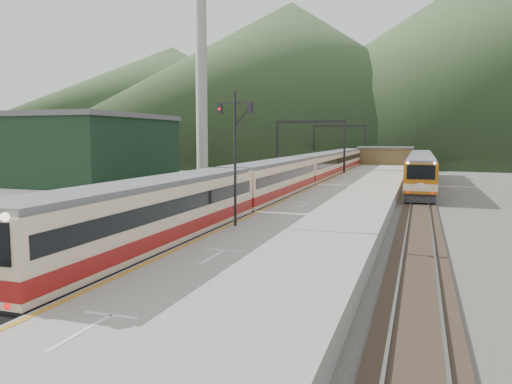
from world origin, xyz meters
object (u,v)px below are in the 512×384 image
(signal_mast, at_px, (235,145))
(worker, at_px, (52,236))
(second_train, at_px, (421,170))
(main_train, at_px, (301,174))

(signal_mast, height_order, worker, signal_mast)
(second_train, xyz_separation_m, worker, (-17.49, -41.79, -1.15))
(signal_mast, bearing_deg, main_train, 95.02)
(second_train, bearing_deg, worker, -112.70)
(main_train, xyz_separation_m, worker, (-5.99, -29.15, -1.21))
(signal_mast, bearing_deg, worker, -151.78)
(second_train, height_order, signal_mast, signal_mast)
(main_train, relative_size, second_train, 2.09)
(main_train, bearing_deg, worker, -101.60)
(second_train, bearing_deg, main_train, -132.29)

